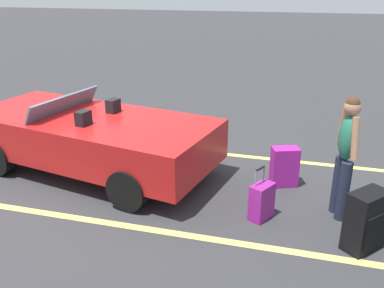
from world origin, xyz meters
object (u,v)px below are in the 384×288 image
suitcase_medium_bright (284,167)px  suitcase_small_carryon (262,201)px  suitcase_large_black (366,221)px  convertible_car (81,135)px  traveler_person (346,152)px

suitcase_medium_bright → suitcase_small_carryon: size_ratio=0.85×
suitcase_large_black → suitcase_medium_bright: 1.76m
suitcase_medium_bright → convertible_car: bearing=73.8°
convertible_car → suitcase_small_carryon: (-3.09, 0.84, -0.34)m
suitcase_large_black → traveler_person: bearing=150.5°
suitcase_small_carryon → traveler_person: size_ratio=0.44×
suitcase_small_carryon → convertible_car: bearing=-167.6°
convertible_car → suitcase_small_carryon: convertible_car is taller
convertible_car → traveler_person: size_ratio=2.66×
suitcase_small_carryon → suitcase_medium_bright: bearing=106.0°
suitcase_large_black → suitcase_small_carryon: suitcase_large_black is taller
suitcase_small_carryon → traveler_person: bearing=47.6°
convertible_car → suitcase_large_black: 4.50m
suitcase_medium_bright → traveler_person: (-0.77, 0.72, 0.62)m
suitcase_large_black → traveler_person: (0.25, -0.72, 0.56)m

